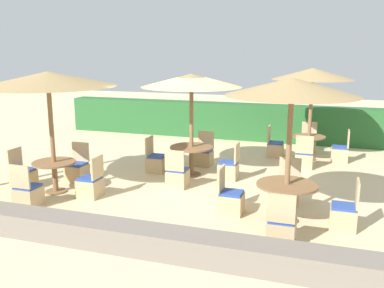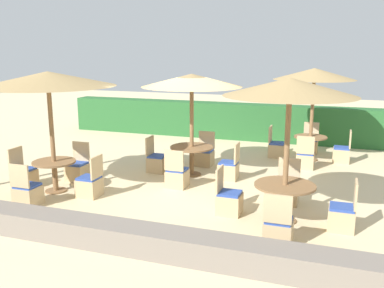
{
  "view_description": "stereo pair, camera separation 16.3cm",
  "coord_description": "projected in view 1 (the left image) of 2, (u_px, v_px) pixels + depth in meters",
  "views": [
    {
      "loc": [
        3.18,
        -9.13,
        3.2
      ],
      "look_at": [
        0.0,
        0.6,
        0.9
      ],
      "focal_mm": 40.0,
      "sensor_mm": 36.0,
      "label": 1
    },
    {
      "loc": [
        3.34,
        -9.08,
        3.2
      ],
      "look_at": [
        0.0,
        0.6,
        0.9
      ],
      "focal_mm": 40.0,
      "sensor_mm": 36.0,
      "label": 2
    }
  ],
  "objects": [
    {
      "name": "patio_chair_front_left_south",
      "position": [
        28.0,
        194.0,
        8.8
      ],
      "size": [
        0.46,
        0.46,
        0.93
      ],
      "color": "tan",
      "rests_on": "ground_plane"
    },
    {
      "name": "hedge_row",
      "position": [
        237.0,
        121.0,
        15.37
      ],
      "size": [
        13.0,
        0.7,
        1.27
      ],
      "primitive_type": "cube",
      "color": "#28602D",
      "rests_on": "ground_plane"
    },
    {
      "name": "patio_chair_front_right_west",
      "position": [
        230.0,
        201.0,
        8.43
      ],
      "size": [
        0.46,
        0.46,
        0.93
      ],
      "rotation": [
        0.0,
        0.0,
        -1.57
      ],
      "color": "tan",
      "rests_on": "ground_plane"
    },
    {
      "name": "parasol_front_right",
      "position": [
        292.0,
        88.0,
        7.57
      ],
      "size": [
        2.39,
        2.39,
        2.69
      ],
      "color": "olive",
      "rests_on": "ground_plane"
    },
    {
      "name": "patio_chair_front_right_north",
      "position": [
        288.0,
        190.0,
        9.03
      ],
      "size": [
        0.46,
        0.46,
        0.93
      ],
      "rotation": [
        0.0,
        0.0,
        3.14
      ],
      "color": "tan",
      "rests_on": "ground_plane"
    },
    {
      "name": "patio_chair_back_right_east",
      "position": [
        340.0,
        153.0,
        12.28
      ],
      "size": [
        0.46,
        0.46,
        0.93
      ],
      "rotation": [
        0.0,
        0.0,
        1.57
      ],
      "color": "tan",
      "rests_on": "ground_plane"
    },
    {
      "name": "patio_chair_center_east",
      "position": [
        229.0,
        169.0,
        10.64
      ],
      "size": [
        0.46,
        0.46,
        0.93
      ],
      "rotation": [
        0.0,
        0.0,
        1.57
      ],
      "color": "tan",
      "rests_on": "ground_plane"
    },
    {
      "name": "parasol_center",
      "position": [
        191.0,
        81.0,
        10.53
      ],
      "size": [
        2.52,
        2.52,
        2.59
      ],
      "color": "olive",
      "rests_on": "ground_plane"
    },
    {
      "name": "patio_chair_front_left_east",
      "position": [
        91.0,
        185.0,
        9.36
      ],
      "size": [
        0.46,
        0.46,
        0.93
      ],
      "rotation": [
        0.0,
        0.0,
        1.57
      ],
      "color": "tan",
      "rests_on": "ground_plane"
    },
    {
      "name": "patio_chair_front_left_north",
      "position": [
        77.0,
        170.0,
        10.52
      ],
      "size": [
        0.46,
        0.46,
        0.93
      ],
      "rotation": [
        0.0,
        0.0,
        3.14
      ],
      "color": "tan",
      "rests_on": "ground_plane"
    },
    {
      "name": "patio_chair_center_north",
      "position": [
        204.0,
        156.0,
        11.91
      ],
      "size": [
        0.46,
        0.46,
        0.93
      ],
      "rotation": [
        0.0,
        0.0,
        3.14
      ],
      "color": "tan",
      "rests_on": "ground_plane"
    },
    {
      "name": "round_table_front_left",
      "position": [
        54.0,
        169.0,
        9.62
      ],
      "size": [
        0.96,
        0.96,
        0.71
      ],
      "color": "olive",
      "rests_on": "ground_plane"
    },
    {
      "name": "parasol_front_left",
      "position": [
        48.0,
        79.0,
        9.18
      ],
      "size": [
        2.94,
        2.94,
        2.72
      ],
      "color": "olive",
      "rests_on": "ground_plane"
    },
    {
      "name": "round_table_center",
      "position": [
        191.0,
        152.0,
        10.93
      ],
      "size": [
        1.1,
        1.1,
        0.75
      ],
      "color": "olive",
      "rests_on": "ground_plane"
    },
    {
      "name": "patio_chair_center_south",
      "position": [
        177.0,
        176.0,
        10.02
      ],
      "size": [
        0.46,
        0.46,
        0.93
      ],
      "color": "tan",
      "rests_on": "ground_plane"
    },
    {
      "name": "round_table_front_right",
      "position": [
        287.0,
        191.0,
        7.99
      ],
      "size": [
        1.14,
        1.14,
        0.73
      ],
      "color": "olive",
      "rests_on": "ground_plane"
    },
    {
      "name": "stone_border",
      "position": [
        117.0,
        236.0,
        6.98
      ],
      "size": [
        10.0,
        0.56,
        0.41
      ],
      "primitive_type": "cube",
      "color": "slate",
      "rests_on": "ground_plane"
    },
    {
      "name": "patio_chair_front_right_south",
      "position": [
        281.0,
        229.0,
        7.11
      ],
      "size": [
        0.46,
        0.46,
        0.93
      ],
      "color": "tan",
      "rests_on": "ground_plane"
    },
    {
      "name": "patio_chair_front_left_west",
      "position": [
        23.0,
        177.0,
        10.0
      ],
      "size": [
        0.46,
        0.46,
        0.93
      ],
      "rotation": [
        0.0,
        0.0,
        -1.57
      ],
      "color": "tan",
      "rests_on": "ground_plane"
    },
    {
      "name": "parasol_back_right",
      "position": [
        313.0,
        74.0,
        12.03
      ],
      "size": [
        2.29,
        2.29,
        2.66
      ],
      "color": "olive",
      "rests_on": "ground_plane"
    },
    {
      "name": "patio_chair_back_right_north",
      "position": [
        308.0,
        144.0,
        13.41
      ],
      "size": [
        0.46,
        0.46,
        0.93
      ],
      "rotation": [
        0.0,
        0.0,
        3.14
      ],
      "color": "tan",
      "rests_on": "ground_plane"
    },
    {
      "name": "patio_chair_front_right_east",
      "position": [
        344.0,
        215.0,
        7.7
      ],
      "size": [
        0.46,
        0.46,
        0.93
      ],
      "rotation": [
        0.0,
        0.0,
        1.57
      ],
      "color": "tan",
      "rests_on": "ground_plane"
    },
    {
      "name": "patio_chair_back_right_west",
      "position": [
        275.0,
        148.0,
        12.86
      ],
      "size": [
        0.46,
        0.46,
        0.93
      ],
      "rotation": [
        0.0,
        0.0,
        -1.57
      ],
      "color": "tan",
      "rests_on": "ground_plane"
    },
    {
      "name": "patio_chair_back_right_south",
      "position": [
        304.0,
        159.0,
        11.64
      ],
      "size": [
        0.46,
        0.46,
        0.93
      ],
      "color": "tan",
      "rests_on": "ground_plane"
    },
    {
      "name": "round_table_back_right",
      "position": [
        309.0,
        142.0,
        12.45
      ],
      "size": [
        0.94,
        0.94,
        0.71
      ],
      "color": "olive",
      "rests_on": "ground_plane"
    },
    {
      "name": "patio_chair_center_west",
      "position": [
        156.0,
        162.0,
        11.28
      ],
      "size": [
        0.46,
        0.46,
        0.93
      ],
      "rotation": [
        0.0,
        0.0,
        -1.57
      ],
      "color": "tan",
      "rests_on": "ground_plane"
    },
    {
      "name": "ground_plane",
      "position": [
        184.0,
        186.0,
        10.14
      ],
      "size": [
        40.0,
        40.0,
        0.0
      ],
      "primitive_type": "plane",
      "color": "beige"
    }
  ]
}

